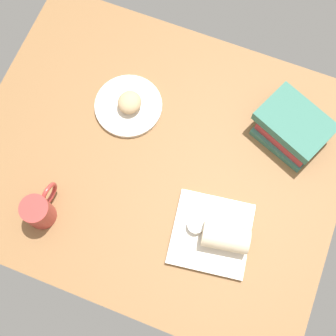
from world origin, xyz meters
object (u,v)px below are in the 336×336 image
object	(u,v)px
scone_pastry	(130,102)
book_stack	(293,128)
round_plate	(128,106)
breakfast_wrap	(226,237)
coffee_mug	(39,210)
square_plate	(211,234)
sauce_cup	(196,225)

from	to	relation	value
scone_pastry	book_stack	size ratio (longest dim) A/B	0.30
round_plate	book_stack	world-z (taller)	book_stack
breakfast_wrap	coffee_mug	bearing A→B (deg)	-86.98
square_plate	coffee_mug	distance (cm)	48.38
round_plate	coffee_mug	size ratio (longest dim) A/B	1.56
sauce_cup	book_stack	bearing A→B (deg)	65.68
round_plate	book_stack	size ratio (longest dim) A/B	0.84
square_plate	breakfast_wrap	bearing A→B (deg)	-3.83
round_plate	sauce_cup	distance (cm)	42.55
scone_pastry	book_stack	xyz separation A→B (cm)	(48.20, 9.25, 1.09)
scone_pastry	book_stack	bearing A→B (deg)	10.87
coffee_mug	book_stack	bearing A→B (deg)	40.03
square_plate	coffee_mug	xyz separation A→B (cm)	(-46.69, -11.88, 4.38)
breakfast_wrap	square_plate	bearing A→B (deg)	-103.74
square_plate	book_stack	world-z (taller)	book_stack
breakfast_wrap	sauce_cup	bearing A→B (deg)	-103.74
book_stack	coffee_mug	size ratio (longest dim) A/B	1.85
sauce_cup	breakfast_wrap	xyz separation A→B (cm)	(8.73, -0.58, 2.26)
square_plate	sauce_cup	size ratio (longest dim) A/B	4.42
round_plate	book_stack	distance (cm)	49.89
round_plate	square_plate	xyz separation A→B (cm)	(36.99, -28.12, 0.10)
square_plate	book_stack	distance (cm)	39.37
round_plate	sauce_cup	world-z (taller)	sauce_cup
round_plate	scone_pastry	world-z (taller)	scone_pastry
breakfast_wrap	book_stack	distance (cm)	38.42
round_plate	square_plate	world-z (taller)	square_plate
book_stack	square_plate	bearing A→B (deg)	-107.64
round_plate	coffee_mug	xyz separation A→B (cm)	(-9.71, -40.00, 4.48)
round_plate	square_plate	distance (cm)	46.46
coffee_mug	round_plate	bearing A→B (deg)	76.36
sauce_cup	breakfast_wrap	bearing A→B (deg)	-3.83
round_plate	scone_pastry	size ratio (longest dim) A/B	2.77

